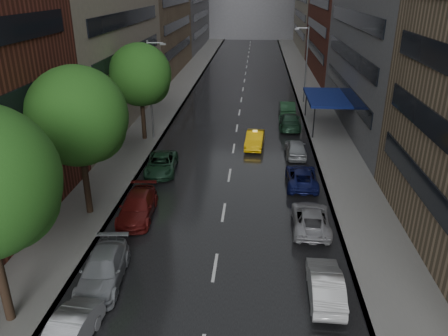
{
  "coord_description": "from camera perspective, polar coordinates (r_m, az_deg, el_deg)",
  "views": [
    {
      "loc": [
        1.91,
        -8.96,
        13.74
      ],
      "look_at": [
        0.0,
        16.34,
        3.0
      ],
      "focal_mm": 35.0,
      "sensor_mm": 36.0,
      "label": 1
    }
  ],
  "objects": [
    {
      "name": "road",
      "position": [
        60.57,
        2.44,
        9.82
      ],
      "size": [
        14.0,
        140.0,
        0.01
      ],
      "primitive_type": "cube",
      "color": "black",
      "rests_on": "ground"
    },
    {
      "name": "street_lamp_right",
      "position": [
        54.99,
        10.62,
        13.3
      ],
      "size": [
        1.74,
        0.22,
        9.0
      ],
      "color": "gray",
      "rests_on": "sidewalk_right"
    },
    {
      "name": "tree_far",
      "position": [
        40.83,
        -10.91,
        11.85
      ],
      "size": [
        5.65,
        5.65,
        9.01
      ],
      "color": "#382619",
      "rests_on": "ground"
    },
    {
      "name": "tree_mid",
      "position": [
        27.31,
        -18.62,
        6.41
      ],
      "size": [
        5.98,
        5.98,
        9.53
      ],
      "color": "#382619",
      "rests_on": "ground"
    },
    {
      "name": "parked_cars_right",
      "position": [
        34.17,
        9.85,
        0.19
      ],
      "size": [
        2.39,
        41.5,
        1.57
      ],
      "color": "silver",
      "rests_on": "ground"
    },
    {
      "name": "sidewalk_right",
      "position": [
        60.94,
        11.04,
        9.57
      ],
      "size": [
        4.0,
        140.0,
        0.15
      ],
      "primitive_type": "cube",
      "color": "gray",
      "rests_on": "ground"
    },
    {
      "name": "street_lamp_left",
      "position": [
        41.1,
        -9.49,
        10.2
      ],
      "size": [
        1.74,
        0.22,
        9.0
      ],
      "color": "gray",
      "rests_on": "sidewalk_left"
    },
    {
      "name": "sidewalk_left",
      "position": [
        61.5,
        -6.1,
        9.98
      ],
      "size": [
        4.0,
        140.0,
        0.15
      ],
      "primitive_type": "cube",
      "color": "gray",
      "rests_on": "ground"
    },
    {
      "name": "awning",
      "position": [
        45.77,
        13.25,
        8.94
      ],
      "size": [
        4.0,
        8.0,
        3.12
      ],
      "color": "navy",
      "rests_on": "sidewalk_right"
    },
    {
      "name": "taxi",
      "position": [
        39.72,
        4.04,
        3.75
      ],
      "size": [
        1.87,
        4.49,
        1.44
      ],
      "primitive_type": "imported",
      "rotation": [
        0.0,
        0.0,
        -0.08
      ],
      "color": "#F2B20C",
      "rests_on": "ground"
    },
    {
      "name": "parked_cars_left",
      "position": [
        27.11,
        -11.97,
        -6.34
      ],
      "size": [
        2.66,
        22.97,
        1.46
      ],
      "color": "#9B9BA0",
      "rests_on": "ground"
    }
  ]
}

